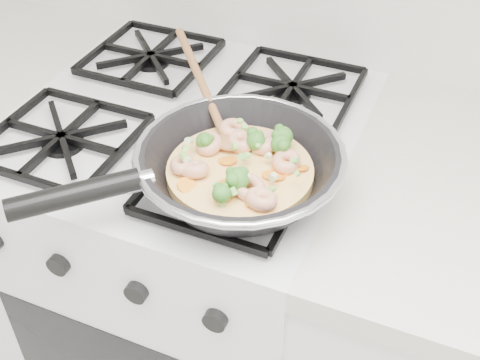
% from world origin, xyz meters
% --- Properties ---
extents(stove, '(0.60, 0.60, 0.92)m').
position_xyz_m(stove, '(0.00, 1.70, 0.46)').
color(stove, white).
rests_on(stove, ground).
extents(skillet, '(0.40, 0.49, 0.10)m').
position_xyz_m(skillet, '(0.17, 1.55, 0.96)').
color(skillet, black).
rests_on(skillet, stove).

